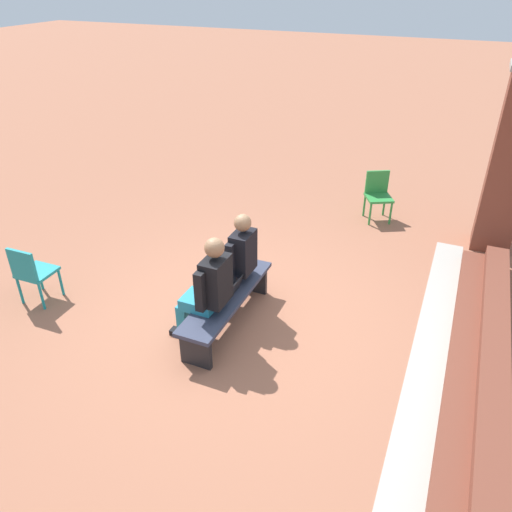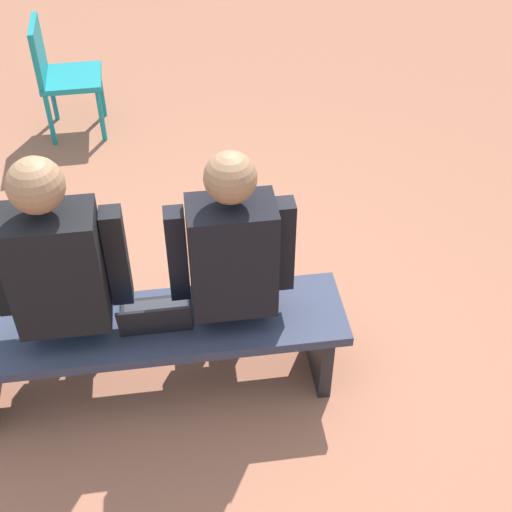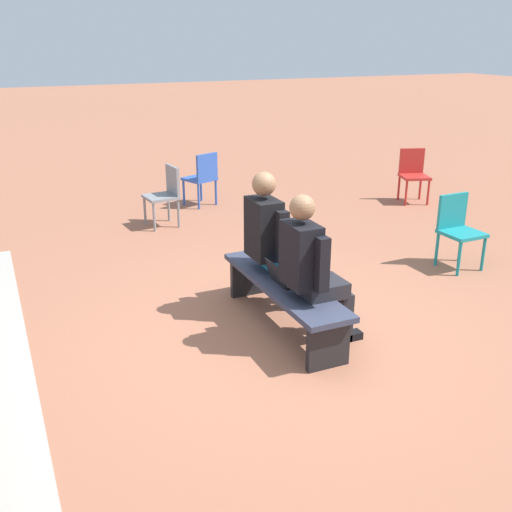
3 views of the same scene
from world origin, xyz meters
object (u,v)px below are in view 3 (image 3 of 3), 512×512
at_px(plastic_chair_far_right, 413,172).
at_px(plastic_chair_mid_courtyard, 166,192).
at_px(person_student, 312,267).
at_px(plastic_chair_far_left, 203,176).
at_px(bench, 283,291).
at_px(plastic_chair_near_bench_left, 458,226).
at_px(laptop, 284,278).
at_px(person_adult, 274,240).

bearing_deg(plastic_chair_far_right, plastic_chair_mid_courtyard, 84.72).
xyz_separation_m(person_student, plastic_chair_far_left, (4.65, -0.68, -0.24)).
distance_m(person_student, plastic_chair_far_right, 5.21).
relative_size(bench, person_student, 1.33).
bearing_deg(plastic_chair_mid_courtyard, plastic_chair_far_left, -46.85).
bearing_deg(plastic_chair_mid_courtyard, plastic_chair_near_bench_left, -138.47).
height_order(laptop, plastic_chair_near_bench_left, plastic_chair_near_bench_left).
distance_m(plastic_chair_far_right, plastic_chair_near_bench_left, 2.91).
bearing_deg(laptop, plastic_chair_mid_courtyard, 0.99).
bearing_deg(plastic_chair_far_left, laptop, 170.03).
relative_size(laptop, plastic_chair_far_left, 0.38).
relative_size(person_student, plastic_chair_far_left, 1.61).
distance_m(bench, plastic_chair_far_right, 5.01).
xyz_separation_m(plastic_chair_far_right, plastic_chair_near_bench_left, (-2.56, 1.39, 0.00)).
distance_m(person_adult, plastic_chair_mid_courtyard, 3.17).
bearing_deg(person_adult, person_student, 179.82).
height_order(bench, laptop, laptop).
bearing_deg(plastic_chair_far_left, person_adult, 170.27).
distance_m(person_student, plastic_chair_near_bench_left, 2.64).
distance_m(laptop, plastic_chair_mid_courtyard, 3.53).
height_order(bench, person_student, person_student).
xyz_separation_m(laptop, plastic_chair_far_right, (3.16, -3.92, -0.02)).
distance_m(bench, plastic_chair_far_left, 4.33).
distance_m(laptop, plastic_chair_far_left, 4.36).
bearing_deg(person_student, person_adult, -0.18).
xyz_separation_m(bench, person_student, (-0.38, -0.07, 0.37)).
relative_size(laptop, plastic_chair_far_right, 0.38).
bearing_deg(person_adult, plastic_chair_far_right, -53.98).
bearing_deg(plastic_chair_far_right, bench, 128.68).
xyz_separation_m(bench, plastic_chair_mid_courtyard, (3.50, 0.07, 0.13)).
relative_size(bench, laptop, 5.62).
bearing_deg(plastic_chair_far_right, laptop, 128.87).
bearing_deg(person_student, plastic_chair_mid_courtyard, 2.07).
height_order(person_student, plastic_chair_far_left, person_student).
relative_size(person_adult, plastic_chair_far_right, 1.65).
xyz_separation_m(person_student, plastic_chair_far_right, (3.52, -3.84, -0.24)).
xyz_separation_m(person_adult, plastic_chair_near_bench_left, (0.23, -2.45, -0.26)).
relative_size(plastic_chair_near_bench_left, plastic_chair_mid_courtyard, 1.00).
distance_m(plastic_chair_far_left, plastic_chair_near_bench_left, 4.10).
distance_m(person_adult, plastic_chair_far_right, 4.76).
relative_size(bench, person_adult, 1.30).
height_order(laptop, plastic_chair_far_left, plastic_chair_far_left).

